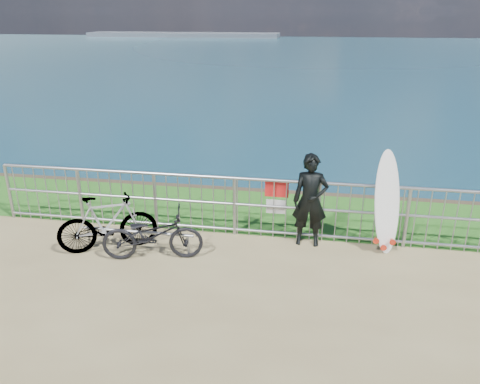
% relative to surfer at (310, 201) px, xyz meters
% --- Properties ---
extents(grass_strip, '(120.00, 120.00, 0.00)m').
position_rel_surfer_xyz_m(grass_strip, '(-0.85, 1.25, -0.81)').
color(grass_strip, '#24681C').
rests_on(grass_strip, ground).
extents(seascape, '(260.00, 260.00, 5.00)m').
position_rel_surfer_xyz_m(seascape, '(-44.60, 146.04, -4.85)').
color(seascape, brown).
rests_on(seascape, ground).
extents(railing, '(10.06, 0.10, 1.13)m').
position_rel_surfer_xyz_m(railing, '(-0.83, 0.15, -0.24)').
color(railing, '#94979C').
rests_on(railing, ground).
extents(surfer, '(0.60, 0.40, 1.65)m').
position_rel_surfer_xyz_m(surfer, '(0.00, 0.00, 0.00)').
color(surfer, black).
rests_on(surfer, ground).
extents(surfboard, '(0.58, 0.55, 1.77)m').
position_rel_surfer_xyz_m(surfboard, '(1.27, -0.01, -0.01)').
color(surfboard, white).
rests_on(surfboard, ground).
extents(bicycle_near, '(1.74, 0.93, 0.87)m').
position_rel_surfer_xyz_m(bicycle_near, '(-2.52, -0.97, -0.39)').
color(bicycle_near, black).
rests_on(bicycle_near, ground).
extents(bicycle_far, '(1.70, 1.16, 1.00)m').
position_rel_surfer_xyz_m(bicycle_far, '(-3.37, -0.80, -0.32)').
color(bicycle_far, black).
rests_on(bicycle_far, ground).
extents(bike_rack, '(1.97, 0.05, 0.41)m').
position_rel_surfer_xyz_m(bike_rack, '(-2.85, -0.80, -0.48)').
color(bike_rack, '#94979C').
rests_on(bike_rack, ground).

